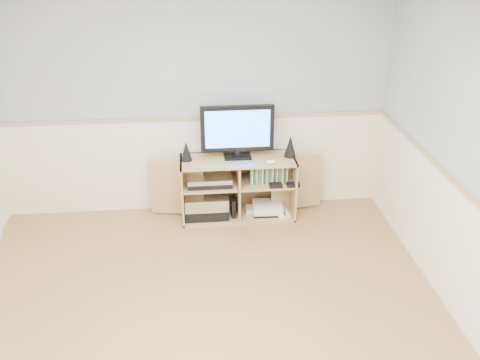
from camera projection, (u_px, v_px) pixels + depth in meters
The scene contains 11 objects.
room at pixel (189, 198), 3.47m from camera, with size 4.04×4.54×2.54m.
media_cabinet at pixel (237, 185), 5.63m from camera, with size 1.83×0.44×0.65m.
monitor at pixel (237, 130), 5.35m from camera, with size 0.74×0.18×0.55m.
speaker_left at pixel (186, 151), 5.37m from camera, with size 0.11×0.11×0.21m, color black.
speaker_right at pixel (290, 146), 5.46m from camera, with size 0.12×0.12×0.23m, color black.
keyboard at pixel (243, 164), 5.32m from camera, with size 0.28×0.11×0.01m, color white.
mouse at pixel (271, 162), 5.33m from camera, with size 0.10×0.06×0.04m, color white.
av_components at pixel (208, 198), 5.60m from camera, with size 0.53×0.34×0.47m.
game_consoles at pixel (266, 208), 5.71m from camera, with size 0.45×0.30×0.11m.
game_cases at pixel (268, 173), 5.52m from camera, with size 0.39×0.14×0.19m, color #3F8C3F.
wall_outlet at pixel (288, 153), 5.72m from camera, with size 0.12×0.03×0.12m, color white.
Camera 1 is at (-0.03, -2.96, 2.84)m, focal length 40.00 mm.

